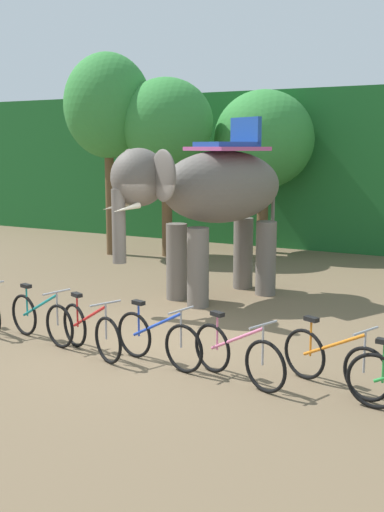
# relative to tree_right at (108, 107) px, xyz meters

# --- Properties ---
(ground_plane) EXTENTS (80.00, 80.00, 0.00)m
(ground_plane) POSITION_rel_tree_right_xyz_m (5.50, -6.61, -4.30)
(ground_plane) COLOR brown
(foliage_hedge) EXTENTS (36.00, 6.00, 4.90)m
(foliage_hedge) POSITION_rel_tree_right_xyz_m (5.50, 6.45, -1.85)
(foliage_hedge) COLOR #1E6028
(foliage_hedge) RESTS_ON ground
(tree_right) EXTENTS (2.53, 2.53, 5.83)m
(tree_right) POSITION_rel_tree_right_xyz_m (0.00, 0.00, 0.00)
(tree_right) COLOR brown
(tree_right) RESTS_ON ground
(tree_center_left) EXTENTS (2.67, 2.67, 5.10)m
(tree_center_left) POSITION_rel_tree_right_xyz_m (1.63, 0.54, -0.49)
(tree_center_left) COLOR brown
(tree_center_left) RESTS_ON ground
(tree_far_left) EXTENTS (2.96, 2.96, 4.83)m
(tree_far_left) POSITION_rel_tree_right_xyz_m (3.83, 2.50, -0.94)
(tree_far_left) COLOR brown
(tree_far_left) RESTS_ON ground
(elephant) EXTENTS (3.09, 4.12, 3.78)m
(elephant) POSITION_rel_tree_right_xyz_m (5.04, -3.55, -2.10)
(elephant) COLOR #665E56
(elephant) RESTS_ON ground
(bike_teal) EXTENTS (1.67, 0.59, 0.92)m
(bike_teal) POSITION_rel_tree_right_xyz_m (3.89, -7.43, -3.92)
(bike_teal) COLOR black
(bike_teal) RESTS_ON ground
(bike_red) EXTENTS (1.60, 0.76, 0.92)m
(bike_red) POSITION_rel_tree_right_xyz_m (5.02, -7.59, -3.92)
(bike_red) COLOR black
(bike_red) RESTS_ON ground
(bike_blue) EXTENTS (1.68, 0.56, 0.92)m
(bike_blue) POSITION_rel_tree_right_xyz_m (6.17, -7.48, -3.92)
(bike_blue) COLOR black
(bike_blue) RESTS_ON ground
(bike_pink) EXTENTS (1.62, 0.72, 0.92)m
(bike_pink) POSITION_rel_tree_right_xyz_m (7.47, -7.54, -3.92)
(bike_pink) COLOR black
(bike_pink) RESTS_ON ground
(bike_orange) EXTENTS (1.61, 0.75, 0.92)m
(bike_orange) POSITION_rel_tree_right_xyz_m (8.70, -7.19, -3.92)
(bike_orange) COLOR black
(bike_orange) RESTS_ON ground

